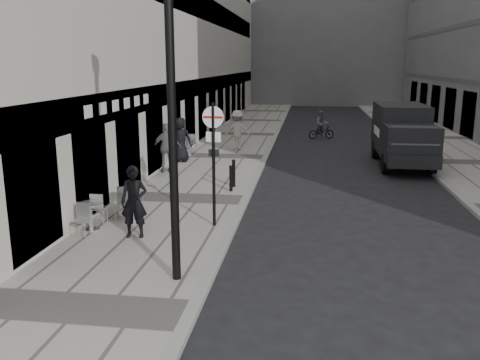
% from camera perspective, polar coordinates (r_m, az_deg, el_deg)
% --- Properties ---
extents(sidewalk, '(4.00, 60.00, 0.12)m').
position_cam_1_polar(sidewalk, '(23.91, -1.94, 2.59)').
color(sidewalk, '#9B958C').
rests_on(sidewalk, ground).
extents(far_sidewalk, '(4.00, 60.00, 0.12)m').
position_cam_1_polar(far_sidewalk, '(24.60, 24.22, 1.74)').
color(far_sidewalk, '#9B958C').
rests_on(far_sidewalk, ground).
extents(building_far, '(24.00, 16.00, 22.00)m').
position_cam_1_polar(building_far, '(61.53, 7.68, 19.11)').
color(building_far, slate).
rests_on(building_far, ground).
extents(walking_man, '(0.70, 0.50, 1.81)m').
position_cam_1_polar(walking_man, '(12.87, -11.81, -2.43)').
color(walking_man, black).
rests_on(walking_man, sidewalk).
extents(sign_post, '(0.56, 0.11, 3.29)m').
position_cam_1_polar(sign_post, '(13.26, -3.00, 3.61)').
color(sign_post, black).
rests_on(sign_post, sidewalk).
extents(lamppost, '(0.30, 0.30, 6.64)m').
position_cam_1_polar(lamppost, '(9.70, -7.72, 9.45)').
color(lamppost, black).
rests_on(lamppost, sidewalk).
extents(bollard_near, '(0.11, 0.11, 0.84)m').
position_cam_1_polar(bollard_near, '(17.24, -1.02, 0.10)').
color(bollard_near, black).
rests_on(bollard_near, sidewalk).
extents(bollard_far, '(0.12, 0.12, 0.92)m').
position_cam_1_polar(bollard_far, '(17.84, -0.71, 0.68)').
color(bollard_far, black).
rests_on(bollard_far, sidewalk).
extents(panel_van, '(2.10, 5.55, 2.60)m').
position_cam_1_polar(panel_van, '(23.17, 17.77, 5.16)').
color(panel_van, black).
rests_on(panel_van, ground).
extents(cyclist, '(1.63, 1.02, 1.66)m').
position_cam_1_polar(cyclist, '(30.38, 9.13, 5.80)').
color(cyclist, black).
rests_on(cyclist, ground).
extents(pedestrian_a, '(1.24, 0.91, 1.96)m').
position_cam_1_polar(pedestrian_a, '(20.38, -8.24, 3.60)').
color(pedestrian_a, slate).
rests_on(pedestrian_a, sidewalk).
extents(pedestrian_b, '(1.33, 0.84, 1.98)m').
position_cam_1_polar(pedestrian_b, '(25.37, -0.30, 5.61)').
color(pedestrian_b, '#ABA69E').
rests_on(pedestrian_b, sidewalk).
extents(pedestrian_c, '(0.97, 0.64, 1.96)m').
position_cam_1_polar(pedestrian_c, '(22.49, -6.70, 4.53)').
color(pedestrian_c, black).
rests_on(pedestrian_c, sidewalk).
extents(cafe_table_near, '(0.66, 1.50, 0.85)m').
position_cam_1_polar(cafe_table_near, '(13.81, -16.43, -3.69)').
color(cafe_table_near, silver).
rests_on(cafe_table_near, sidewalk).
extents(cafe_table_mid, '(0.68, 1.54, 0.88)m').
position_cam_1_polar(cafe_table_mid, '(15.05, -12.33, -2.01)').
color(cafe_table_mid, '#A3A2A4').
rests_on(cafe_table_mid, sidewalk).
extents(cafe_table_far, '(0.72, 1.63, 0.93)m').
position_cam_1_polar(cafe_table_far, '(24.18, -5.69, 3.93)').
color(cafe_table_far, silver).
rests_on(cafe_table_far, sidewalk).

